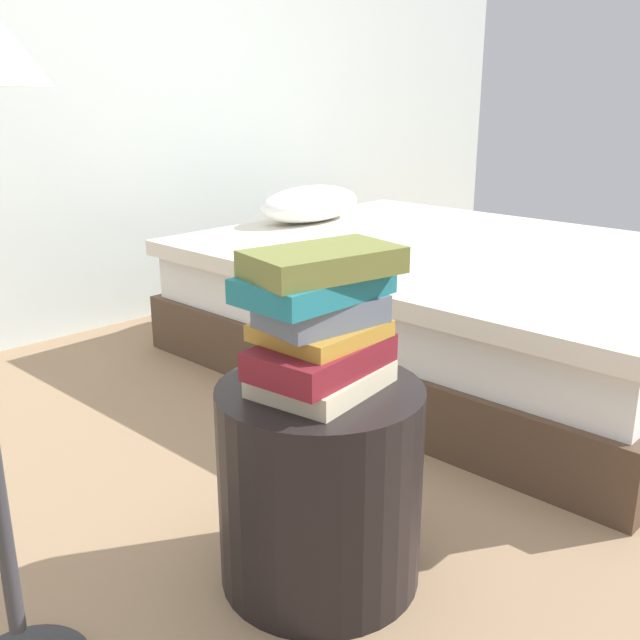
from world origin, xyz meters
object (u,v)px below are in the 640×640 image
Objects in this scene: book_ochre at (320,330)px; book_olive at (322,262)px; side_table at (320,484)px; book_maroon at (321,356)px; bed at (454,302)px; book_teal at (314,286)px; book_slate at (323,311)px; book_cream at (321,379)px.

book_olive is (-0.01, -0.02, 0.15)m from book_ochre.
book_maroon is at bearing -126.87° from side_table.
book_ochre is at bearing 62.99° from book_olive.
book_teal is at bearing -158.33° from bed.
bed is 1.52m from book_maroon.
book_maroon is 0.19m from book_olive.
bed is at bearing 34.08° from book_olive.
book_teal reaches higher than book_maroon.
book_teal is (-0.02, 0.00, 0.10)m from book_ochre.
book_slate reaches higher than bed.
book_maroon is 0.97× the size of book_olive.
bed is at bearing 22.69° from book_teal.
bed is at bearing 16.85° from book_maroon.
book_teal is at bearing 111.76° from book_olive.
book_teal is at bearing 124.49° from side_table.
bed is at bearing 30.04° from book_slate.
book_olive is at bearing -110.76° from side_table.
book_teal is (-0.01, 0.01, 0.44)m from side_table.
book_olive is at bearing -157.60° from bed.
book_maroon is (-1.36, -0.62, 0.29)m from bed.
book_maroon is at bearing -135.21° from book_ochre.
book_maroon reaches higher than side_table.
book_cream is 0.19m from book_teal.
book_slate is at bearing 11.78° from book_cream.
book_olive is (-0.00, -0.00, 0.24)m from book_cream.
book_cream is 0.88× the size of book_olive.
bed is 4.57× the size of side_table.
book_slate reaches higher than book_maroon.
book_maroon is at bearing -141.29° from book_olive.
book_teal reaches higher than book_slate.
book_olive reaches higher than book_cream.
book_cream is (-1.35, -0.61, 0.24)m from bed.
book_cream is 1.09× the size of book_slate.
book_slate is (-1.34, -0.61, 0.38)m from bed.
bed reaches higher than book_ochre.
book_ochre is at bearing 40.62° from book_maroon.
book_ochre is (0.01, 0.02, 0.10)m from book_cream.
bed is at bearing 24.23° from side_table.
bed is 1.54m from book_teal.
book_ochre is 0.96× the size of book_slate.
book_cream is 0.05m from book_maroon.
book_maroon is 0.14m from book_teal.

